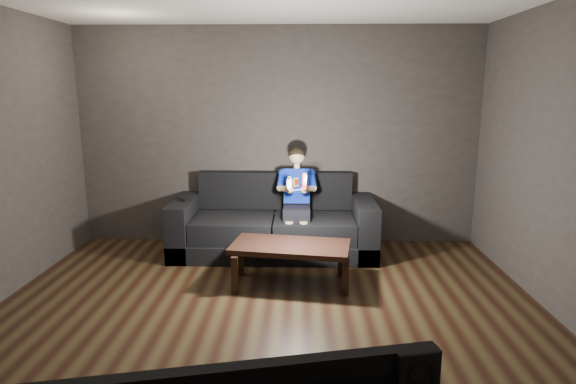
{
  "coord_description": "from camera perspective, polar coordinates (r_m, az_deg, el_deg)",
  "views": [
    {
      "loc": [
        0.28,
        -3.53,
        1.94
      ],
      "look_at": [
        0.15,
        1.55,
        0.85
      ],
      "focal_mm": 30.0,
      "sensor_mm": 36.0,
      "label": 1
    }
  ],
  "objects": [
    {
      "name": "nunchuk_white",
      "position": [
        5.19,
        0.16,
        1.03
      ],
      "size": [
        0.07,
        0.1,
        0.17
      ],
      "color": "white",
      "rests_on": "child"
    },
    {
      "name": "floor",
      "position": [
        4.03,
        -2.81,
        -16.64
      ],
      "size": [
        5.0,
        5.0,
        0.0
      ],
      "primitive_type": "plane",
      "color": "black",
      "rests_on": "ground"
    },
    {
      "name": "back_wall",
      "position": [
        6.06,
        -1.2,
        6.53
      ],
      "size": [
        5.0,
        0.04,
        2.7
      ],
      "primitive_type": "cube",
      "color": "#362F2F",
      "rests_on": "ground"
    },
    {
      "name": "sofa",
      "position": [
        5.84,
        -1.65,
        -4.19
      ],
      "size": [
        2.39,
        1.03,
        0.92
      ],
      "color": "black",
      "rests_on": "floor"
    },
    {
      "name": "wii_remote_black",
      "position": [
        5.82,
        -12.37,
        -0.8
      ],
      "size": [
        0.08,
        0.17,
        0.03
      ],
      "color": "black",
      "rests_on": "sofa"
    },
    {
      "name": "front_wall",
      "position": [
        1.22,
        -12.61,
        -17.2
      ],
      "size": [
        5.0,
        0.04,
        2.7
      ],
      "primitive_type": "cube",
      "color": "#362F2F",
      "rests_on": "ground"
    },
    {
      "name": "coffee_table",
      "position": [
        4.84,
        0.28,
        -6.84
      ],
      "size": [
        1.24,
        0.75,
        0.42
      ],
      "color": "black",
      "rests_on": "floor"
    },
    {
      "name": "wii_remote_red",
      "position": [
        5.18,
        1.98,
        1.29
      ],
      "size": [
        0.05,
        0.07,
        0.18
      ],
      "color": "red",
      "rests_on": "child"
    },
    {
      "name": "child",
      "position": [
        5.65,
        1.04,
        0.09
      ],
      "size": [
        0.46,
        0.57,
        1.14
      ],
      "color": "black",
      "rests_on": "sofa"
    }
  ]
}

